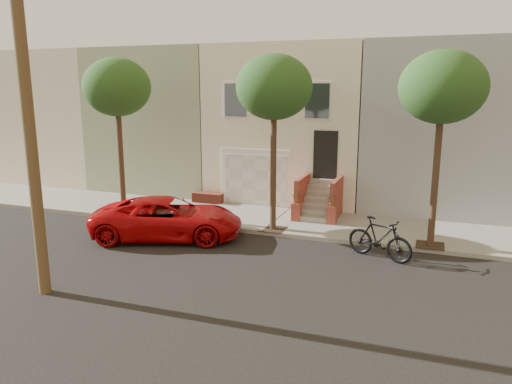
% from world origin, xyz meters
% --- Properties ---
extents(ground, '(90.00, 90.00, 0.00)m').
position_xyz_m(ground, '(0.00, 0.00, 0.00)').
color(ground, black).
rests_on(ground, ground).
extents(sidewalk, '(40.00, 3.70, 0.15)m').
position_xyz_m(sidewalk, '(0.00, 5.35, 0.07)').
color(sidewalk, gray).
rests_on(sidewalk, ground).
extents(house_row, '(33.10, 11.70, 7.00)m').
position_xyz_m(house_row, '(0.00, 11.19, 3.64)').
color(house_row, beige).
rests_on(house_row, sidewalk).
extents(tree_left, '(2.70, 2.57, 6.30)m').
position_xyz_m(tree_left, '(-5.50, 3.90, 5.26)').
color(tree_left, '#2D2116').
rests_on(tree_left, sidewalk).
extents(tree_mid, '(2.70, 2.57, 6.30)m').
position_xyz_m(tree_mid, '(1.00, 3.90, 5.26)').
color(tree_mid, '#2D2116').
rests_on(tree_mid, sidewalk).
extents(tree_right, '(2.70, 2.57, 6.30)m').
position_xyz_m(tree_right, '(6.50, 3.90, 5.26)').
color(tree_right, '#2D2116').
rests_on(tree_right, sidewalk).
extents(pickup_truck, '(5.77, 4.00, 1.46)m').
position_xyz_m(pickup_truck, '(-2.34, 2.05, 0.73)').
color(pickup_truck, '#AD070B').
rests_on(pickup_truck, ground).
extents(motorcycle, '(2.26, 1.40, 1.32)m').
position_xyz_m(motorcycle, '(4.99, 2.45, 0.66)').
color(motorcycle, black).
rests_on(motorcycle, ground).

